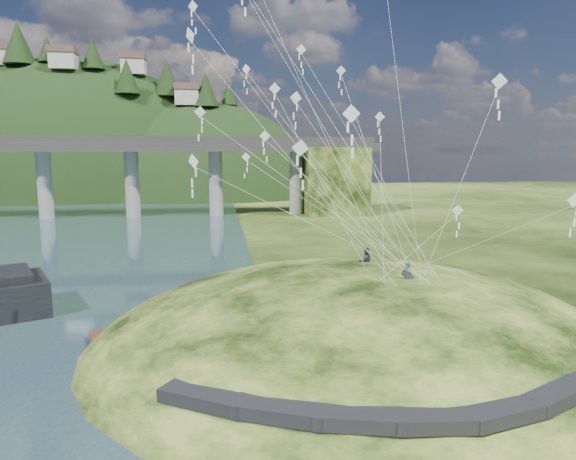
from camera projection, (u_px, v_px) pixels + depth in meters
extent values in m
plane|color=black|center=(235.00, 363.00, 30.42)|extent=(320.00, 320.00, 0.00)
ellipsoid|color=black|center=(357.00, 366.00, 33.69)|extent=(36.00, 32.00, 13.00)
cube|color=black|center=(206.00, 397.00, 22.07)|extent=(4.32, 3.62, 0.71)
cube|color=black|center=(280.00, 409.00, 20.85)|extent=(4.10, 2.97, 0.61)
cube|color=black|center=(358.00, 417.00, 20.29)|extent=(3.85, 2.37, 0.62)
cube|color=black|center=(435.00, 418.00, 20.26)|extent=(3.62, 1.83, 0.66)
cube|color=black|center=(503.00, 410.00, 20.86)|extent=(3.82, 2.27, 0.68)
cube|color=black|center=(556.00, 393.00, 22.19)|extent=(4.11, 2.97, 0.71)
cylinder|color=gray|center=(45.00, 183.00, 93.55)|extent=(2.60, 2.60, 13.00)
cylinder|color=gray|center=(132.00, 182.00, 95.66)|extent=(2.60, 2.60, 13.00)
cylinder|color=gray|center=(216.00, 182.00, 97.77)|extent=(2.60, 2.60, 13.00)
cylinder|color=gray|center=(296.00, 181.00, 99.88)|extent=(2.60, 2.60, 13.00)
cube|color=black|center=(334.00, 181.00, 100.90)|extent=(12.00, 11.00, 13.00)
ellipsoid|color=black|center=(82.00, 214.00, 149.19)|extent=(96.00, 68.00, 88.00)
ellipsoid|color=black|center=(203.00, 229.00, 146.75)|extent=(76.00, 56.00, 72.00)
cone|color=black|center=(18.00, 43.00, 129.71)|extent=(8.01, 8.01, 10.54)
cone|color=black|center=(47.00, 49.00, 130.32)|extent=(4.97, 4.97, 6.54)
cone|color=black|center=(93.00, 54.00, 130.09)|extent=(5.83, 5.83, 7.67)
cone|color=black|center=(127.00, 76.00, 127.40)|extent=(6.47, 6.47, 8.51)
cone|color=black|center=(167.00, 78.00, 135.31)|extent=(7.13, 7.13, 9.38)
cone|color=black|center=(206.00, 90.00, 132.36)|extent=(6.56, 6.56, 8.63)
cone|color=black|center=(228.00, 93.00, 138.67)|extent=(4.88, 4.88, 6.42)
cube|color=#BDB7A1|center=(3.00, 58.00, 132.82)|extent=(6.00, 5.00, 4.00)
cube|color=brown|center=(2.00, 47.00, 132.40)|extent=(6.40, 5.40, 1.60)
cube|color=#BDB7A1|center=(64.00, 61.00, 127.57)|extent=(6.00, 5.00, 4.00)
cube|color=brown|center=(63.00, 50.00, 127.15)|extent=(6.40, 5.40, 1.60)
cube|color=#BDB7A1|center=(134.00, 67.00, 135.63)|extent=(6.00, 5.00, 4.00)
cube|color=brown|center=(133.00, 56.00, 135.21)|extent=(6.40, 5.40, 1.60)
cube|color=#BDB7A1|center=(187.00, 98.00, 132.95)|extent=(6.00, 5.00, 4.00)
cube|color=brown|center=(187.00, 87.00, 132.53)|extent=(6.40, 5.40, 1.60)
cube|color=#3C1F18|center=(196.00, 323.00, 36.15)|extent=(14.00, 6.25, 0.35)
cylinder|color=#3C1F18|center=(107.00, 340.00, 33.67)|extent=(0.30, 0.30, 1.00)
cylinder|color=#3C1F18|center=(153.00, 333.00, 34.93)|extent=(0.30, 0.30, 1.00)
cylinder|color=#3C1F18|center=(196.00, 326.00, 36.19)|extent=(0.30, 0.30, 1.00)
cylinder|color=#3C1F18|center=(236.00, 320.00, 37.45)|extent=(0.30, 0.30, 1.00)
cylinder|color=#3C1F18|center=(274.00, 315.00, 38.71)|extent=(0.30, 0.30, 1.00)
imported|color=#282B35|center=(408.00, 263.00, 30.63)|extent=(0.86, 0.76, 1.98)
imported|color=#282B35|center=(366.00, 247.00, 35.30)|extent=(1.00, 0.80, 1.98)
cube|color=silver|center=(265.00, 136.00, 36.75)|extent=(0.77, 0.22, 0.77)
cube|color=silver|center=(265.00, 144.00, 36.83)|extent=(0.10, 0.03, 0.45)
cube|color=silver|center=(265.00, 152.00, 36.92)|extent=(0.10, 0.03, 0.45)
cube|color=silver|center=(265.00, 159.00, 37.00)|extent=(0.10, 0.03, 0.45)
cube|color=silver|center=(243.00, 0.00, 29.56)|extent=(0.11, 0.04, 0.49)
cube|color=silver|center=(243.00, 11.00, 29.66)|extent=(0.11, 0.04, 0.49)
cube|color=silver|center=(380.00, 117.00, 39.53)|extent=(0.69, 0.46, 0.76)
cube|color=silver|center=(380.00, 124.00, 39.62)|extent=(0.10, 0.04, 0.46)
cube|color=silver|center=(379.00, 131.00, 39.71)|extent=(0.10, 0.04, 0.46)
cube|color=silver|center=(379.00, 139.00, 39.79)|extent=(0.10, 0.04, 0.46)
cube|color=silver|center=(190.00, 36.00, 27.18)|extent=(0.48, 0.71, 0.79)
cube|color=silver|center=(190.00, 47.00, 27.27)|extent=(0.10, 0.08, 0.48)
cube|color=silver|center=(191.00, 58.00, 27.36)|extent=(0.10, 0.08, 0.48)
cube|color=silver|center=(191.00, 70.00, 27.45)|extent=(0.10, 0.08, 0.48)
cube|color=silver|center=(246.00, 157.00, 39.83)|extent=(0.65, 0.30, 0.68)
cube|color=silver|center=(246.00, 163.00, 39.91)|extent=(0.09, 0.04, 0.40)
cube|color=silver|center=(246.00, 169.00, 39.98)|extent=(0.09, 0.04, 0.40)
cube|color=silver|center=(246.00, 176.00, 40.06)|extent=(0.09, 0.04, 0.40)
cube|color=silver|center=(301.00, 49.00, 37.27)|extent=(0.74, 0.20, 0.73)
cube|color=silver|center=(301.00, 57.00, 37.35)|extent=(0.10, 0.05, 0.43)
cube|color=silver|center=(301.00, 64.00, 37.43)|extent=(0.10, 0.05, 0.43)
cube|color=silver|center=(301.00, 72.00, 37.51)|extent=(0.10, 0.05, 0.43)
cube|color=silver|center=(193.00, 6.00, 32.30)|extent=(0.62, 0.34, 0.65)
cube|color=silver|center=(193.00, 14.00, 32.37)|extent=(0.09, 0.03, 0.39)
cube|color=silver|center=(193.00, 22.00, 32.45)|extent=(0.09, 0.03, 0.39)
cube|color=silver|center=(194.00, 30.00, 32.52)|extent=(0.09, 0.03, 0.39)
cube|color=silver|center=(458.00, 210.00, 31.43)|extent=(0.68, 0.20, 0.68)
cube|color=silver|center=(457.00, 218.00, 31.50)|extent=(0.09, 0.02, 0.40)
cube|color=silver|center=(457.00, 226.00, 31.58)|extent=(0.09, 0.02, 0.40)
cube|color=silver|center=(457.00, 234.00, 31.65)|extent=(0.09, 0.02, 0.40)
cube|color=silver|center=(341.00, 71.00, 35.04)|extent=(0.65, 0.24, 0.65)
cube|color=silver|center=(341.00, 78.00, 35.11)|extent=(0.09, 0.02, 0.39)
cube|color=silver|center=(341.00, 85.00, 35.18)|extent=(0.09, 0.02, 0.39)
cube|color=silver|center=(341.00, 92.00, 35.26)|extent=(0.09, 0.02, 0.39)
cube|color=silver|center=(193.00, 162.00, 28.61)|extent=(0.57, 0.67, 0.82)
cube|color=silver|center=(194.00, 172.00, 28.71)|extent=(0.10, 0.08, 0.49)
cube|color=silver|center=(194.00, 183.00, 28.80)|extent=(0.10, 0.08, 0.49)
cube|color=silver|center=(194.00, 193.00, 28.89)|extent=(0.10, 0.08, 0.49)
cube|color=silver|center=(351.00, 114.00, 23.74)|extent=(0.75, 0.48, 0.84)
cube|color=silver|center=(351.00, 127.00, 23.84)|extent=(0.11, 0.06, 0.49)
cube|color=silver|center=(351.00, 140.00, 23.93)|extent=(0.11, 0.06, 0.49)
cube|color=silver|center=(351.00, 153.00, 24.02)|extent=(0.11, 0.06, 0.49)
cube|color=silver|center=(296.00, 98.00, 30.79)|extent=(0.74, 0.29, 0.75)
cube|color=silver|center=(296.00, 107.00, 30.88)|extent=(0.09, 0.07, 0.45)
cube|color=silver|center=(296.00, 116.00, 30.96)|extent=(0.09, 0.07, 0.45)
cube|color=silver|center=(296.00, 125.00, 31.04)|extent=(0.09, 0.07, 0.45)
cube|color=silver|center=(275.00, 89.00, 31.26)|extent=(0.69, 0.24, 0.70)
cube|color=silver|center=(275.00, 97.00, 31.33)|extent=(0.09, 0.02, 0.41)
cube|color=silver|center=(275.00, 105.00, 31.41)|extent=(0.09, 0.02, 0.41)
cube|color=silver|center=(275.00, 114.00, 31.49)|extent=(0.09, 0.02, 0.41)
cube|color=silver|center=(246.00, 69.00, 34.90)|extent=(0.52, 0.50, 0.68)
cube|color=silver|center=(246.00, 76.00, 34.97)|extent=(0.08, 0.06, 0.39)
cube|color=silver|center=(246.00, 84.00, 35.05)|extent=(0.08, 0.06, 0.39)
cube|color=silver|center=(246.00, 91.00, 35.12)|extent=(0.08, 0.06, 0.39)
cube|color=silver|center=(300.00, 148.00, 25.29)|extent=(0.86, 0.32, 0.83)
cube|color=silver|center=(300.00, 161.00, 25.38)|extent=(0.11, 0.07, 0.50)
cube|color=silver|center=(300.00, 173.00, 25.47)|extent=(0.11, 0.07, 0.50)
cube|color=silver|center=(300.00, 185.00, 25.57)|extent=(0.11, 0.07, 0.50)
cube|color=silver|center=(575.00, 200.00, 25.31)|extent=(0.76, 0.19, 0.75)
cube|color=silver|center=(574.00, 211.00, 25.39)|extent=(0.10, 0.03, 0.44)
cube|color=silver|center=(573.00, 222.00, 25.48)|extent=(0.10, 0.03, 0.44)
cube|color=silver|center=(572.00, 233.00, 25.56)|extent=(0.10, 0.03, 0.44)
cube|color=silver|center=(500.00, 81.00, 28.82)|extent=(0.85, 0.36, 0.87)
cube|color=silver|center=(499.00, 93.00, 28.92)|extent=(0.12, 0.04, 0.51)
cube|color=silver|center=(498.00, 104.00, 29.02)|extent=(0.12, 0.04, 0.51)
cube|color=silver|center=(497.00, 115.00, 29.12)|extent=(0.12, 0.04, 0.51)
cube|color=silver|center=(200.00, 112.00, 32.46)|extent=(0.74, 0.25, 0.73)
cube|color=silver|center=(200.00, 121.00, 32.55)|extent=(0.09, 0.07, 0.44)
cube|color=silver|center=(200.00, 129.00, 32.63)|extent=(0.09, 0.07, 0.44)
cube|color=silver|center=(201.00, 138.00, 32.71)|extent=(0.09, 0.07, 0.44)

